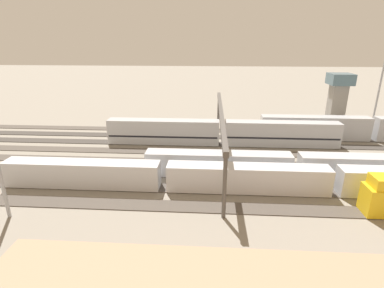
# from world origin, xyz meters

# --- Properties ---
(ground_plane) EXTENTS (400.00, 400.00, 0.00)m
(ground_plane) POSITION_xyz_m (0.00, 0.00, 0.00)
(ground_plane) COLOR gray
(track_bed_0) EXTENTS (140.00, 2.80, 0.12)m
(track_bed_0) POSITION_xyz_m (0.00, -17.50, 0.06)
(track_bed_0) COLOR #4C443D
(track_bed_0) RESTS_ON ground_plane
(track_bed_1) EXTENTS (140.00, 2.80, 0.12)m
(track_bed_1) POSITION_xyz_m (0.00, -12.50, 0.06)
(track_bed_1) COLOR #3D3833
(track_bed_1) RESTS_ON ground_plane
(track_bed_2) EXTENTS (140.00, 2.80, 0.12)m
(track_bed_2) POSITION_xyz_m (0.00, -7.50, 0.06)
(track_bed_2) COLOR #3D3833
(track_bed_2) RESTS_ON ground_plane
(track_bed_3) EXTENTS (140.00, 2.80, 0.12)m
(track_bed_3) POSITION_xyz_m (0.00, -2.50, 0.06)
(track_bed_3) COLOR #4C443D
(track_bed_3) RESTS_ON ground_plane
(track_bed_4) EXTENTS (140.00, 2.80, 0.12)m
(track_bed_4) POSITION_xyz_m (0.00, 2.50, 0.06)
(track_bed_4) COLOR #4C443D
(track_bed_4) RESTS_ON ground_plane
(track_bed_5) EXTENTS (140.00, 2.80, 0.12)m
(track_bed_5) POSITION_xyz_m (0.00, 7.50, 0.06)
(track_bed_5) COLOR #4C443D
(track_bed_5) RESTS_ON ground_plane
(track_bed_6) EXTENTS (140.00, 2.80, 0.12)m
(track_bed_6) POSITION_xyz_m (0.00, 12.50, 0.06)
(track_bed_6) COLOR #4C443D
(track_bed_6) RESTS_ON ground_plane
(track_bed_7) EXTENTS (140.00, 2.80, 0.12)m
(track_bed_7) POSITION_xyz_m (0.00, 17.50, 0.06)
(track_bed_7) COLOR #4C443D
(track_bed_7) RESTS_ON ground_plane
(train_on_track_2) EXTENTS (47.20, 3.06, 5.00)m
(train_on_track_2) POSITION_xyz_m (1.63, -7.50, 2.58)
(train_on_track_2) COLOR #B7BABF
(train_on_track_2) RESTS_ON ground_plane
(train_on_track_1) EXTENTS (47.20, 3.00, 5.00)m
(train_on_track_1) POSITION_xyz_m (-30.73, -12.50, 2.62)
(train_on_track_1) COLOR #B7BABF
(train_on_track_1) RESTS_ON ground_plane
(train_on_track_6) EXTENTS (95.60, 3.00, 3.80)m
(train_on_track_6) POSITION_xyz_m (-13.56, 12.50, 2.02)
(train_on_track_6) COLOR silver
(train_on_track_6) RESTS_ON ground_plane
(train_on_track_5) EXTENTS (71.40, 3.00, 3.80)m
(train_on_track_5) POSITION_xyz_m (-21.54, 7.50, 2.02)
(train_on_track_5) COLOR #B7BABF
(train_on_track_5) RESTS_ON ground_plane
(signal_gantry) EXTENTS (0.70, 40.00, 8.80)m
(signal_gantry) POSITION_xyz_m (2.13, 0.00, 7.73)
(signal_gantry) COLOR #4C4742
(signal_gantry) RESTS_ON ground_plane
(control_tower) EXTENTS (6.00, 6.00, 11.99)m
(control_tower) POSITION_xyz_m (-31.33, -34.05, 7.06)
(control_tower) COLOR gray
(control_tower) RESTS_ON ground_plane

